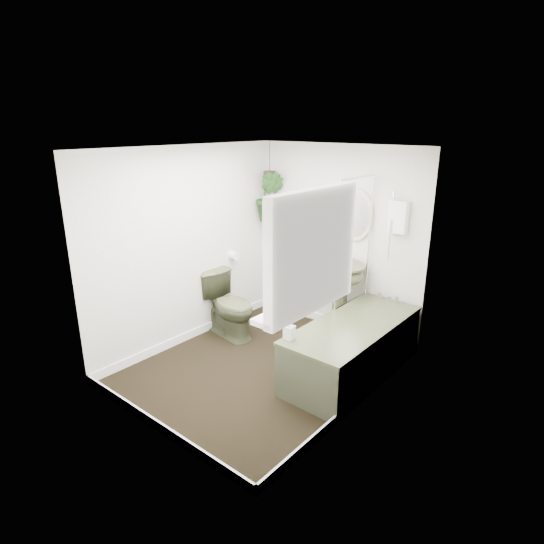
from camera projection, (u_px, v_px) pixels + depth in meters
The scene contains 22 objects.
floor at pixel (263, 368), 4.94m from camera, with size 2.30×2.80×0.02m, color black.
ceiling at pixel (262, 147), 4.21m from camera, with size 2.30×2.80×0.02m, color white.
wall_back at pixel (337, 240), 5.60m from camera, with size 2.30×0.02×2.30m, color silver.
wall_front at pixel (144, 308), 3.55m from camera, with size 2.30×0.02×2.30m, color silver.
wall_left at pixel (187, 247), 5.28m from camera, with size 0.02×2.80×2.30m, color silver.
wall_right at pixel (365, 292), 3.87m from camera, with size 0.02×2.80×2.30m, color silver.
skirting at pixel (263, 363), 4.92m from camera, with size 2.30×2.80×0.10m, color white.
bathtub at pixel (352, 349), 4.72m from camera, with size 0.72×1.72×0.58m, color #44492F, non-canonical shape.
bath_screen at pixel (354, 242), 4.97m from camera, with size 0.04×0.72×1.40m, color silver, non-canonical shape.
shower_box at pixel (398, 217), 4.94m from camera, with size 0.20×0.10×0.35m, color white.
oval_mirror at pixel (355, 215), 5.31m from camera, with size 0.46×0.03×0.62m, color #C8AD92.
wall_sconce at pixel (326, 219), 5.58m from camera, with size 0.04×0.04×0.22m, color black.
toilet_roll_holder at pixel (234, 256), 5.83m from camera, with size 0.11×0.11×0.11m, color white.
window_recess at pixel (313, 252), 3.24m from camera, with size 0.08×1.00×0.90m, color white.
window_sill at pixel (304, 304), 3.42m from camera, with size 0.18×1.00×0.04m, color white.
window_blinds at pixel (308, 251), 3.27m from camera, with size 0.01×0.86×0.76m, color white.
toilet at pixel (229, 305), 5.58m from camera, with size 0.44×0.78×0.79m, color #44492F.
pedestal_sink at pixel (339, 302), 5.44m from camera, with size 0.56×0.48×0.96m, color #44492F, non-canonical shape.
sill_plant at pixel (308, 282), 3.49m from camera, with size 0.19×0.17×0.22m, color black.
hanging_plant at pixel (270, 197), 5.93m from camera, with size 0.36×0.29×0.66m, color black.
soap_bottle at pixel (289, 329), 4.26m from camera, with size 0.09×0.09×0.20m, color black.
hanging_pot at pixel (270, 176), 5.84m from camera, with size 0.16×0.16×0.12m, color black.
Camera 1 is at (2.87, -3.29, 2.53)m, focal length 30.00 mm.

